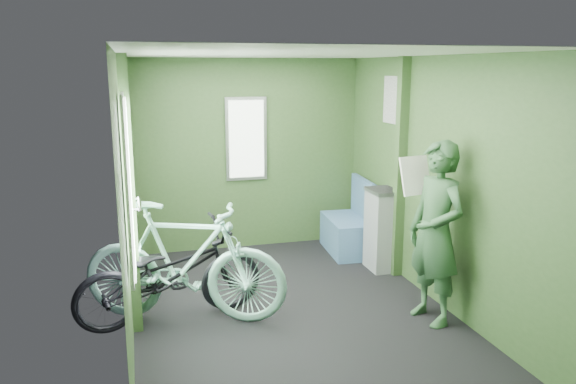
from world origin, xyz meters
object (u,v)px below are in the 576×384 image
object	(u,v)px
bicycle_black	(173,321)
bicycle_mint	(186,320)
bench_seat	(349,231)
passenger	(436,233)
waste_box	(382,229)

from	to	relation	value
bicycle_black	bicycle_mint	bearing A→B (deg)	-108.95
bicycle_mint	bench_seat	bearing A→B (deg)	-34.46
passenger	waste_box	xyz separation A→B (m)	(0.11, 1.31, -0.35)
bicycle_black	bicycle_mint	size ratio (longest dim) A/B	0.92
waste_box	passenger	bearing A→B (deg)	-95.00
bicycle_mint	waste_box	bearing A→B (deg)	-49.51
passenger	bicycle_mint	bearing A→B (deg)	-117.25
waste_box	bicycle_black	bearing A→B (deg)	-162.61
bicycle_black	passenger	size ratio (longest dim) A/B	1.04
bench_seat	passenger	bearing A→B (deg)	-85.80
passenger	bicycle_black	bearing A→B (deg)	-116.90
bicycle_mint	passenger	xyz separation A→B (m)	(2.10, -0.57, 0.80)
bicycle_black	bench_seat	xyz separation A→B (m)	(2.21, 1.38, 0.26)
bicycle_mint	waste_box	xyz separation A→B (m)	(2.21, 0.74, 0.45)
bicycle_black	bench_seat	distance (m)	2.61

